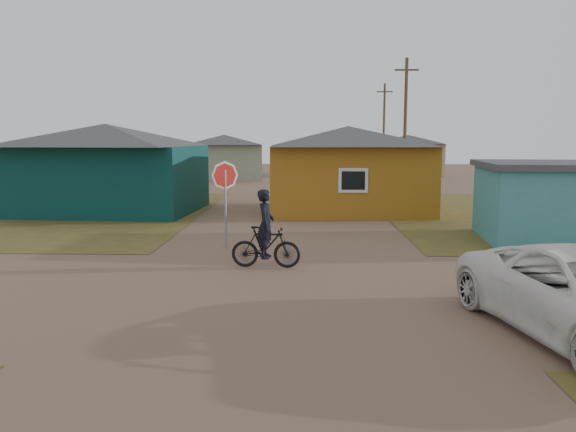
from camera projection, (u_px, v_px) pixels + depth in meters
name	position (u px, v px, depth m)	size (l,w,h in m)	color
ground	(281.00, 294.00, 12.26)	(120.00, 120.00, 0.00)	brown
house_teal	(107.00, 167.00, 25.57)	(8.93, 7.08, 4.00)	#08302F
house_yellow	(348.00, 168.00, 25.77)	(7.72, 6.76, 3.90)	#9C6518
house_pale_west	(224.00, 156.00, 45.82)	(7.04, 6.15, 3.60)	gray
house_beige_east	(408.00, 154.00, 51.32)	(6.95, 6.05, 3.60)	tan
house_pale_north	(164.00, 153.00, 57.93)	(6.28, 5.81, 3.40)	gray
utility_pole_near	(405.00, 124.00, 33.28)	(1.40, 0.20, 8.00)	brown
utility_pole_far	(384.00, 129.00, 49.09)	(1.40, 0.20, 8.00)	brown
stop_sign	(225.00, 185.00, 17.12)	(0.87, 0.19, 2.68)	gray
cyclist	(266.00, 239.00, 14.65)	(1.86, 0.69, 2.06)	black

